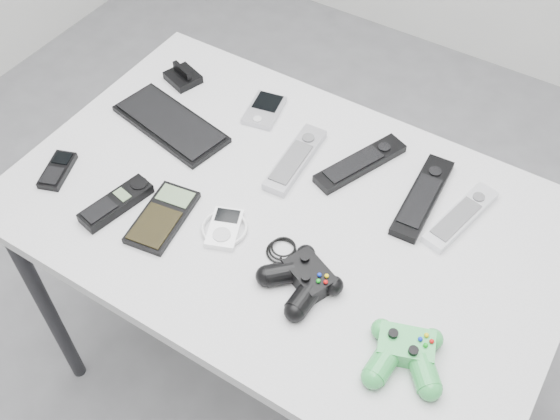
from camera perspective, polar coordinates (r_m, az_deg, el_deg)
The scene contains 15 objects.
floor at distance 2.07m, azimuth -0.61°, elevation -12.58°, with size 3.50×3.50×0.00m, color slate.
desk at distance 1.44m, azimuth 0.52°, elevation -1.61°, with size 1.17×0.75×0.78m.
pda_keyboard at distance 1.57m, azimuth -9.50°, elevation 7.45°, with size 0.29×0.12×0.02m, color black.
dock_bracket at distance 1.69m, azimuth -8.49°, elevation 11.63°, with size 0.08×0.07×0.04m, color black.
pda at distance 1.59m, azimuth -1.38°, elevation 8.73°, with size 0.07×0.12×0.02m, color #A4A4AB.
remote_silver_a at distance 1.47m, azimuth 1.34°, elevation 4.49°, with size 0.05×0.22×0.02m, color #A4A4AB.
remote_black_a at distance 1.47m, azimuth 7.01°, elevation 4.10°, with size 0.05×0.23×0.02m, color black.
remote_black_b at distance 1.42m, azimuth 12.32°, elevation 1.16°, with size 0.06×0.24×0.02m, color black.
remote_silver_b at distance 1.41m, azimuth 15.47°, elevation -0.51°, with size 0.05×0.21×0.02m, color silver.
mobile_phone at distance 1.53m, azimuth -18.82°, elevation 3.32°, with size 0.05×0.11×0.02m, color black.
cordless_handset at distance 1.42m, azimuth -14.09°, elevation 0.62°, with size 0.05×0.16×0.03m, color black.
calculator at distance 1.38m, azimuth -10.20°, elevation -0.59°, with size 0.09×0.17×0.02m, color black.
mp3_player at distance 1.34m, azimuth -4.87°, elevation -1.57°, with size 0.10×0.10×0.02m, color white.
controller_black at distance 1.25m, azimuth 2.04°, elevation -5.94°, with size 0.23×0.15×0.05m, color black, non-canonical shape.
controller_green at distance 1.19m, azimuth 10.83°, elevation -12.11°, with size 0.14×0.15×0.05m, color #268E34, non-canonical shape.
Camera 1 is at (0.52, -0.79, 1.84)m, focal length 42.00 mm.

